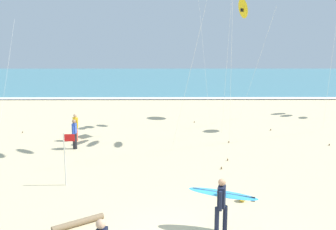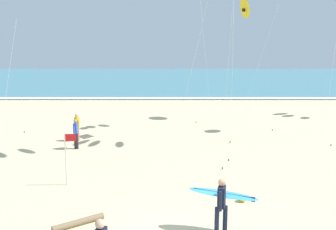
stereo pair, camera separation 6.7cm
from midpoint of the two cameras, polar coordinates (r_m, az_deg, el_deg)
The scene contains 9 objects.
ocean_water at distance 68.77m, azimuth 0.42°, elevation 5.82°, with size 160.00×60.00×0.08m, color teal.
shoreline_foam at distance 39.22m, azimuth 1.02°, elevation 2.60°, with size 160.00×1.61×0.01m, color white.
surfer_lead at distance 10.87m, azimuth 8.16°, elevation -12.69°, with size 2.07×1.13×1.71m.
kite_delta_golden_low at distance 28.66m, azimuth 11.53°, elevation 15.78°, with size 1.56×5.25×8.90m.
bystander_blue_top at distance 20.17m, azimuth -14.29°, elevation -2.85°, with size 0.22×0.50×1.59m.
bystander_yellow_top at distance 21.91m, azimuth -14.13°, elevation -1.82°, with size 0.35×0.40×1.59m.
lifeguard_flag at distance 14.83m, azimuth -15.56°, elevation -5.77°, with size 0.45×0.05×2.10m.
beach_ball at distance 13.43m, azimuth 11.23°, elevation -12.37°, with size 0.28×0.28×0.28m, color yellow.
driftwood_log at distance 11.89m, azimuth -13.80°, elevation -15.79°, with size 0.19×0.19×1.60m, color #846B4C.
Camera 1 is at (-1.00, -8.95, 5.24)m, focal length 39.58 mm.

